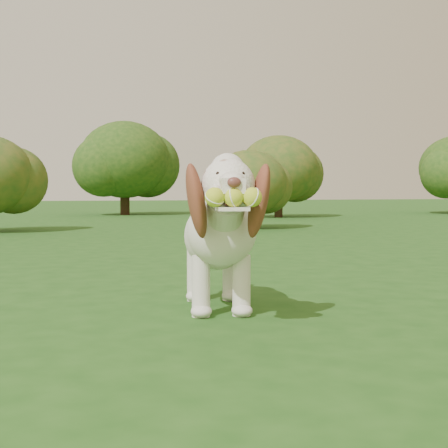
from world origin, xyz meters
name	(u,v)px	position (x,y,z in m)	size (l,w,h in m)	color
ground	(254,333)	(0.00, 0.00, 0.00)	(80.00, 80.00, 0.00)	#1D4A15
dog	(219,230)	(0.01, 0.53, 0.42)	(0.56, 1.22, 0.79)	silver
shrub_c	(249,182)	(2.62, 7.19, 0.77)	(1.26, 1.26, 1.31)	#382314
shrub_i	(125,160)	(1.62, 13.98, 1.45)	(2.39, 2.39, 2.47)	#382314
shrub_f	(279,169)	(4.87, 11.25, 1.15)	(1.89, 1.89, 1.96)	#382314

